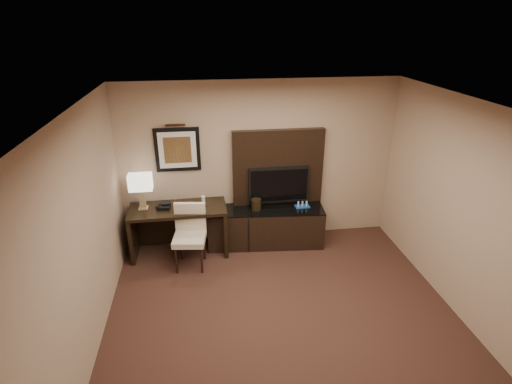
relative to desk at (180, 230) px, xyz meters
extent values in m
cube|color=#371F19|center=(1.35, -2.13, -0.41)|extent=(4.50, 5.00, 0.01)
cube|color=silver|center=(1.35, -2.13, 2.29)|extent=(4.50, 5.00, 0.01)
cube|color=tan|center=(1.35, 0.37, 0.94)|extent=(4.50, 0.01, 2.70)
cube|color=tan|center=(-0.90, -2.13, 0.94)|extent=(0.01, 5.00, 2.70)
cube|color=tan|center=(3.60, -2.13, 0.94)|extent=(0.01, 5.00, 2.70)
cube|color=black|center=(0.00, 0.00, 0.00)|extent=(1.52, 0.67, 0.81)
cube|color=black|center=(1.41, 0.07, -0.08)|extent=(1.95, 0.69, 0.66)
cube|color=black|center=(1.65, 0.31, 0.86)|extent=(1.50, 0.12, 1.30)
cube|color=black|center=(1.65, 0.21, 0.61)|extent=(1.00, 0.08, 0.60)
cube|color=black|center=(0.05, 0.35, 1.24)|extent=(0.70, 0.04, 0.70)
cylinder|color=#412515|center=(0.05, 0.31, 1.64)|extent=(0.04, 0.04, 0.30)
cube|color=#172195|center=(0.11, -0.02, 0.42)|extent=(0.26, 0.34, 0.02)
imported|color=#BAB592|center=(0.12, -0.07, 0.51)|extent=(0.16, 0.06, 0.21)
cylinder|color=silver|center=(0.41, 0.02, 0.49)|extent=(0.06, 0.06, 0.16)
cylinder|color=black|center=(1.26, 0.07, 0.34)|extent=(0.18, 0.18, 0.18)
camera|label=1|loc=(0.43, -5.74, 3.16)|focal=28.00mm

